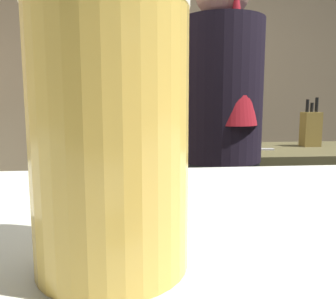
{
  "coord_description": "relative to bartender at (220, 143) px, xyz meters",
  "views": [
    {
      "loc": [
        -0.29,
        -1.21,
        1.16
      ],
      "look_at": [
        -0.24,
        -0.75,
        1.1
      ],
      "focal_mm": 36.7,
      "sensor_mm": 36.0,
      "label": 1
    }
  ],
  "objects": [
    {
      "name": "wall_back",
      "position": [
        -0.07,
        2.02,
        0.36
      ],
      "size": [
        5.2,
        0.1,
        2.7
      ],
      "primitive_type": "cube",
      "color": "#8C775B",
      "rests_on": "ground"
    },
    {
      "name": "prep_counter",
      "position": [
        0.28,
        0.46,
        -0.54
      ],
      "size": [
        2.1,
        0.6,
        0.9
      ],
      "primitive_type": "cube",
      "color": "#474127",
      "rests_on": "ground"
    },
    {
      "name": "back_shelf",
      "position": [
        -0.15,
        1.74,
        -0.39
      ],
      "size": [
        0.78,
        0.36,
        1.2
      ],
      "primitive_type": "cube",
      "color": "#3D3B42",
      "rests_on": "ground"
    },
    {
      "name": "bartender",
      "position": [
        0.0,
        0.0,
        0.0
      ],
      "size": [
        0.5,
        0.55,
        1.7
      ],
      "rotation": [
        0.0,
        0.0,
        1.88
      ],
      "color": "#27292E",
      "rests_on": "ground"
    },
    {
      "name": "knife_block",
      "position": [
        0.67,
        0.53,
        0.02
      ],
      "size": [
        0.1,
        0.08,
        0.28
      ],
      "color": "olive",
      "rests_on": "prep_counter"
    },
    {
      "name": "mixing_bowl",
      "position": [
        -0.28,
        0.47,
        -0.06
      ],
      "size": [
        0.2,
        0.2,
        0.05
      ],
      "primitive_type": "cylinder",
      "color": "teal",
      "rests_on": "prep_counter"
    },
    {
      "name": "chefs_knife",
      "position": [
        0.28,
        0.41,
        -0.09
      ],
      "size": [
        0.24,
        0.06,
        0.01
      ],
      "primitive_type": "cube",
      "rotation": [
        0.0,
        0.0,
        -0.12
      ],
      "color": "silver",
      "rests_on": "prep_counter"
    },
    {
      "name": "pint_glass_near",
      "position": [
        -0.37,
        -1.22,
        0.16
      ],
      "size": [
        0.08,
        0.08,
        0.15
      ],
      "color": "#DDB64F",
      "rests_on": "bar_counter"
    },
    {
      "name": "bottle_olive_oil",
      "position": [
        -0.18,
        1.75,
        0.31
      ],
      "size": [
        0.07,
        0.07,
        0.25
      ],
      "color": "red",
      "rests_on": "back_shelf"
    },
    {
      "name": "bottle_hot_sauce",
      "position": [
        -0.07,
        1.8,
        0.28
      ],
      "size": [
        0.07,
        0.07,
        0.18
      ],
      "color": "#3C509E",
      "rests_on": "back_shelf"
    }
  ]
}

